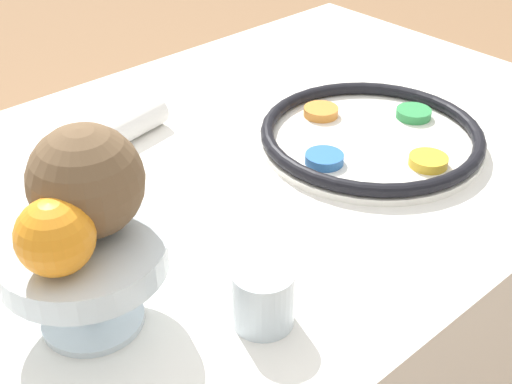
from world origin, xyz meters
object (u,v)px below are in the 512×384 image
Objects in this scene: cup_near at (263,297)px; fruit_stand at (84,263)px; napkin_roll at (126,126)px; coconut at (86,181)px; seder_plate at (371,136)px; orange_fruit at (55,237)px.

fruit_stand is at bearing -42.47° from cup_near.
coconut is at bearing 52.47° from napkin_roll.
napkin_roll reaches higher than seder_plate.
fruit_stand is at bearing -146.94° from orange_fruit.
cup_near is at bearing 74.85° from napkin_roll.
seder_plate is at bearing -174.86° from fruit_stand.
orange_fruit is 0.23m from cup_near.
coconut is (-0.06, -0.03, 0.02)m from orange_fruit.
napkin_roll is at bearing -129.05° from fruit_stand.
seder_plate is at bearing -156.09° from cup_near.
seder_plate is at bearing -175.94° from coconut.
napkin_roll is at bearing -105.15° from cup_near.
seder_plate is 4.95× the size of cup_near.
seder_plate is 0.57m from orange_fruit.
orange_fruit is at bearing 30.87° from coconut.
seder_plate is 2.90× the size of coconut.
coconut is 0.22m from cup_near.
fruit_stand is (0.52, 0.05, 0.07)m from seder_plate.
coconut reaches higher than napkin_roll.
fruit_stand is 0.09m from coconut.
napkin_roll is (-0.23, -0.30, -0.14)m from coconut.
coconut is 0.77× the size of napkin_roll.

